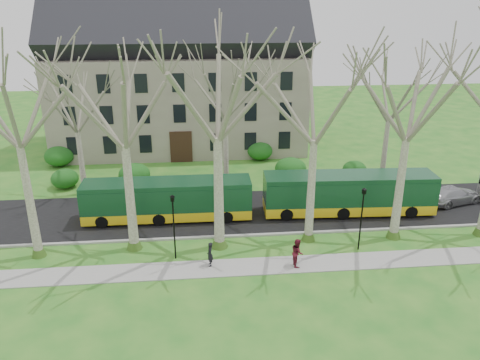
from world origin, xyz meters
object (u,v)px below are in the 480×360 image
pedestrian_b (297,252)px  pedestrian_a (210,254)px  sedan (453,195)px  bus_follow (349,193)px  bus_lead (168,199)px

pedestrian_b → pedestrian_a: bearing=84.5°
sedan → pedestrian_b: pedestrian_b is taller
bus_follow → pedestrian_b: bearing=-124.6°
pedestrian_b → bus_lead: bearing=47.3°
bus_lead → sedan: 22.75m
pedestrian_a → pedestrian_b: (5.35, -0.47, 0.11)m
pedestrian_b → bus_follow: bearing=-37.7°
bus_lead → pedestrian_b: bearing=-41.8°
bus_lead → bus_follow: bus_follow is taller
pedestrian_a → pedestrian_b: 5.37m
pedestrian_a → pedestrian_b: bearing=79.7°
bus_lead → sedan: bearing=2.0°
pedestrian_a → bus_lead: bearing=-163.0°
bus_follow → pedestrian_b: 9.08m
sedan → bus_follow: bearing=79.0°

